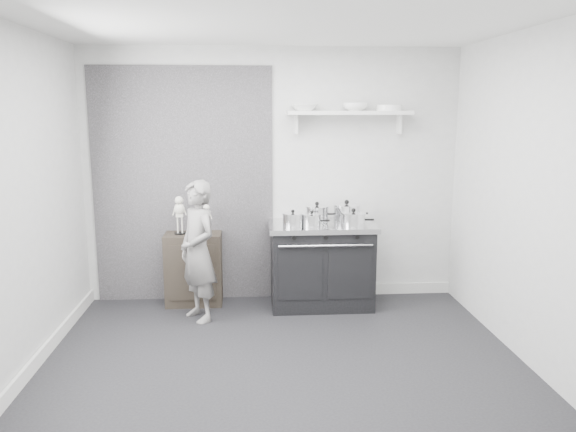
% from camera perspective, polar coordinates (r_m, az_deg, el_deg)
% --- Properties ---
extents(ground, '(4.00, 4.00, 0.00)m').
position_cam_1_polar(ground, '(4.69, -0.54, -15.24)').
color(ground, black).
rests_on(ground, ground).
extents(room_shell, '(4.02, 3.62, 2.71)m').
position_cam_1_polar(room_shell, '(4.38, -1.86, 5.30)').
color(room_shell, '#B7B6B4').
rests_on(room_shell, ground).
extents(wall_shelf, '(1.30, 0.26, 0.24)m').
position_cam_1_polar(wall_shelf, '(5.97, 6.24, 10.28)').
color(wall_shelf, silver).
rests_on(wall_shelf, room_shell).
extents(stove, '(1.11, 0.69, 0.89)m').
position_cam_1_polar(stove, '(5.95, 3.38, -4.90)').
color(stove, black).
rests_on(stove, ground).
extents(side_cabinet, '(0.59, 0.34, 0.77)m').
position_cam_1_polar(side_cabinet, '(6.08, -9.54, -5.32)').
color(side_cabinet, black).
rests_on(side_cabinet, ground).
extents(child, '(0.56, 0.61, 1.39)m').
position_cam_1_polar(child, '(5.55, -9.13, -3.55)').
color(child, slate).
rests_on(child, ground).
extents(pot_front_left, '(0.29, 0.21, 0.17)m').
position_cam_1_polar(pot_front_left, '(5.68, 0.51, -0.36)').
color(pot_front_left, white).
rests_on(pot_front_left, stove).
extents(pot_back_left, '(0.34, 0.25, 0.21)m').
position_cam_1_polar(pot_back_left, '(5.94, 2.96, 0.27)').
color(pot_back_left, white).
rests_on(pot_back_left, stove).
extents(pot_back_right, '(0.37, 0.28, 0.23)m').
position_cam_1_polar(pot_back_right, '(5.95, 5.97, 0.33)').
color(pot_back_right, white).
rests_on(pot_back_right, stove).
extents(pot_front_right, '(0.34, 0.25, 0.18)m').
position_cam_1_polar(pot_front_right, '(5.73, 6.66, -0.31)').
color(pot_front_right, white).
rests_on(pot_front_right, stove).
extents(pot_front_center, '(0.28, 0.19, 0.16)m').
position_cam_1_polar(pot_front_center, '(5.69, 2.44, -0.40)').
color(pot_front_center, white).
rests_on(pot_front_center, stove).
extents(skeleton_full, '(0.13, 0.08, 0.46)m').
position_cam_1_polar(skeleton_full, '(5.95, -10.97, 0.38)').
color(skeleton_full, beige).
rests_on(skeleton_full, side_cabinet).
extents(skeleton_torso, '(0.10, 0.06, 0.35)m').
position_cam_1_polar(skeleton_torso, '(5.94, -8.27, -0.09)').
color(skeleton_torso, beige).
rests_on(skeleton_torso, side_cabinet).
extents(bowl_large, '(0.28, 0.28, 0.07)m').
position_cam_1_polar(bowl_large, '(5.90, 1.67, 10.98)').
color(bowl_large, white).
rests_on(bowl_large, wall_shelf).
extents(bowl_small, '(0.26, 0.26, 0.08)m').
position_cam_1_polar(bowl_small, '(5.98, 6.87, 10.96)').
color(bowl_small, white).
rests_on(bowl_small, wall_shelf).
extents(plate_stack, '(0.27, 0.27, 0.06)m').
position_cam_1_polar(plate_stack, '(6.05, 10.24, 10.76)').
color(plate_stack, white).
rests_on(plate_stack, wall_shelf).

